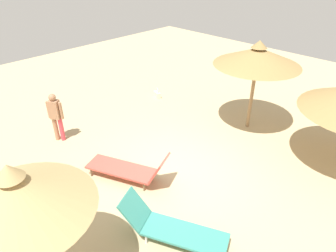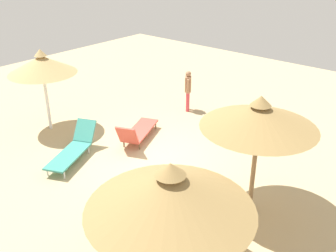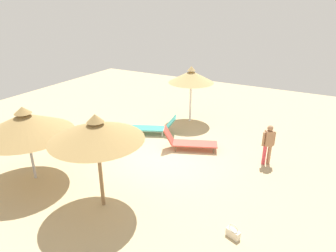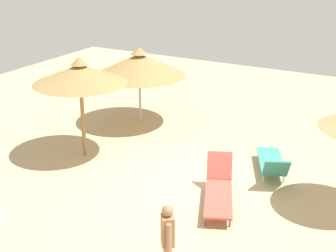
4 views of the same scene
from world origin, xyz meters
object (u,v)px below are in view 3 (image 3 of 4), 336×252
lounge_chair_center (188,141)px  handbag (233,233)px  parasol_umbrella_far_left (96,131)px  parasol_umbrella_near_right (25,123)px  person_standing_edge (268,143)px  parasol_umbrella_front (191,77)px  lounge_chair_far_right (154,127)px

lounge_chair_center → handbag: bearing=38.6°
parasol_umbrella_far_left → parasol_umbrella_near_right: bearing=-90.3°
parasol_umbrella_far_left → lounge_chair_center: parasol_umbrella_far_left is taller
parasol_umbrella_near_right → handbag: size_ratio=7.31×
parasol_umbrella_far_left → person_standing_edge: 6.13m
parasol_umbrella_near_right → lounge_chair_center: size_ratio=1.34×
parasol_umbrella_front → lounge_chair_far_right: 3.02m
lounge_chair_center → person_standing_edge: bearing=96.0°
parasol_umbrella_near_right → person_standing_edge: size_ratio=1.93×
lounge_chair_center → handbag: size_ratio=5.45×
parasol_umbrella_front → lounge_chair_center: size_ratio=1.24×
person_standing_edge → lounge_chair_center: bearing=-84.0°
person_standing_edge → handbag: bearing=1.0°
parasol_umbrella_near_right → lounge_chair_far_right: size_ratio=1.34×
parasol_umbrella_front → person_standing_edge: parasol_umbrella_front is taller
lounge_chair_center → lounge_chair_far_right: size_ratio=0.99×
lounge_chair_center → person_standing_edge: person_standing_edge is taller
handbag → parasol_umbrella_near_right: bearing=-85.6°
parasol_umbrella_far_left → parasol_umbrella_front: 7.28m
parasol_umbrella_near_right → person_standing_edge: parasol_umbrella_near_right is taller
parasol_umbrella_near_right → lounge_chair_center: parasol_umbrella_near_right is taller
parasol_umbrella_front → lounge_chair_far_right: size_ratio=1.24×
parasol_umbrella_far_left → parasol_umbrella_front: parasol_umbrella_far_left is taller
parasol_umbrella_near_right → lounge_chair_center: (-4.36, 3.59, -1.63)m
person_standing_edge → parasol_umbrella_near_right: bearing=-54.6°
lounge_chair_far_right → handbag: (4.49, 5.04, -0.21)m
person_standing_edge → parasol_umbrella_far_left: bearing=-37.9°
lounge_chair_center → person_standing_edge: (-0.32, 3.00, 0.51)m
parasol_umbrella_front → person_standing_edge: (2.56, 4.22, -1.37)m
parasol_umbrella_front → person_standing_edge: size_ratio=1.79×
parasol_umbrella_far_left → person_standing_edge: size_ratio=1.85×
handbag → lounge_chair_center: bearing=-141.4°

